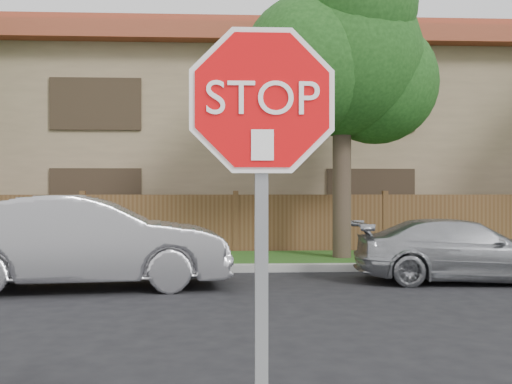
{
  "coord_description": "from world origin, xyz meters",
  "views": [
    {
      "loc": [
        -0.26,
        -4.42,
        1.71
      ],
      "look_at": [
        -0.08,
        -0.9,
        1.7
      ],
      "focal_mm": 42.0,
      "sensor_mm": 36.0,
      "label": 1
    }
  ],
  "objects": [
    {
      "name": "apartment_building",
      "position": [
        0.0,
        17.0,
        3.53
      ],
      "size": [
        35.2,
        9.2,
        7.2
      ],
      "color": "#877154",
      "rests_on": "ground"
    },
    {
      "name": "sedan_right",
      "position": [
        4.17,
        6.55,
        0.58
      ],
      "size": [
        4.16,
        1.98,
        1.17
      ],
      "primitive_type": "imported",
      "rotation": [
        0.0,
        0.0,
        1.48
      ],
      "color": "#9FA1A6",
      "rests_on": "ground"
    },
    {
      "name": "tree_mid",
      "position": [
        2.52,
        9.57,
        4.87
      ],
      "size": [
        4.8,
        3.9,
        7.35
      ],
      "color": "#382B21",
      "rests_on": "ground"
    },
    {
      "name": "sedan_left",
      "position": [
        -2.68,
        6.12,
        0.81
      ],
      "size": [
        5.11,
        2.32,
        1.63
      ],
      "primitive_type": "imported",
      "rotation": [
        0.0,
        0.0,
        1.69
      ],
      "color": "#A5A4A9",
      "rests_on": "ground"
    },
    {
      "name": "grass_strip",
      "position": [
        0.0,
        9.8,
        0.06
      ],
      "size": [
        70.0,
        3.0,
        0.12
      ],
      "primitive_type": "cube",
      "color": "#1E4714",
      "rests_on": "ground"
    },
    {
      "name": "far_curb",
      "position": [
        0.0,
        8.15,
        0.07
      ],
      "size": [
        70.0,
        0.3,
        0.15
      ],
      "primitive_type": "cube",
      "color": "gray",
      "rests_on": "ground"
    },
    {
      "name": "stop_sign",
      "position": [
        -0.08,
        -1.48,
        1.83
      ],
      "size": [
        1.01,
        0.13,
        2.55
      ],
      "color": "gray",
      "rests_on": "sidewalk_near"
    },
    {
      "name": "fence",
      "position": [
        0.0,
        11.4,
        0.8
      ],
      "size": [
        70.0,
        0.12,
        1.6
      ],
      "primitive_type": "cube",
      "color": "#51331C",
      "rests_on": "ground"
    }
  ]
}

